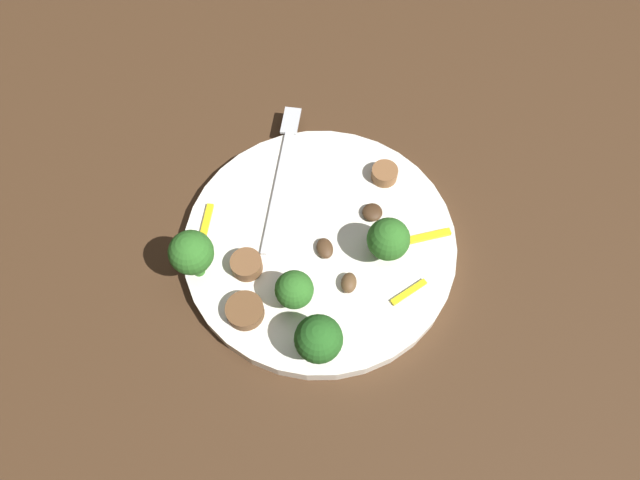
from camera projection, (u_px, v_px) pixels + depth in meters
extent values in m
plane|color=#422B19|center=(320.00, 248.00, 0.58)|extent=(1.40, 1.40, 0.00)
cylinder|color=white|center=(320.00, 244.00, 0.57)|extent=(0.27, 0.27, 0.02)
cube|color=silver|center=(277.00, 191.00, 0.59)|extent=(0.14, 0.05, 0.00)
cube|color=silver|center=(291.00, 121.00, 0.63)|extent=(0.04, 0.03, 0.00)
cylinder|color=#296420|center=(319.00, 347.00, 0.50)|extent=(0.01, 0.01, 0.02)
sphere|color=#235B1E|center=(319.00, 339.00, 0.48)|extent=(0.04, 0.04, 0.04)
cylinder|color=#347525|center=(386.00, 250.00, 0.55)|extent=(0.01, 0.01, 0.02)
sphere|color=#2D6B23|center=(388.00, 239.00, 0.53)|extent=(0.04, 0.04, 0.04)
cylinder|color=#347525|center=(197.00, 265.00, 0.54)|extent=(0.01, 0.01, 0.03)
sphere|color=#2D6B23|center=(191.00, 253.00, 0.51)|extent=(0.04, 0.04, 0.04)
cylinder|color=#347525|center=(295.00, 298.00, 0.53)|extent=(0.01, 0.01, 0.02)
sphere|color=#2D6B23|center=(294.00, 290.00, 0.51)|extent=(0.03, 0.03, 0.03)
cylinder|color=brown|center=(384.00, 174.00, 0.59)|extent=(0.03, 0.03, 0.01)
cylinder|color=brown|center=(247.00, 265.00, 0.54)|extent=(0.04, 0.04, 0.01)
cylinder|color=brown|center=(245.00, 311.00, 0.52)|extent=(0.04, 0.04, 0.01)
ellipsoid|color=#422B19|center=(372.00, 212.00, 0.57)|extent=(0.02, 0.02, 0.01)
ellipsoid|color=#4C331E|center=(325.00, 248.00, 0.55)|extent=(0.03, 0.03, 0.01)
ellipsoid|color=brown|center=(349.00, 283.00, 0.54)|extent=(0.02, 0.02, 0.01)
cube|color=yellow|center=(422.00, 238.00, 0.56)|extent=(0.04, 0.05, 0.00)
cube|color=yellow|center=(409.00, 292.00, 0.54)|extent=(0.04, 0.02, 0.00)
cube|color=yellow|center=(205.00, 228.00, 0.57)|extent=(0.05, 0.02, 0.00)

